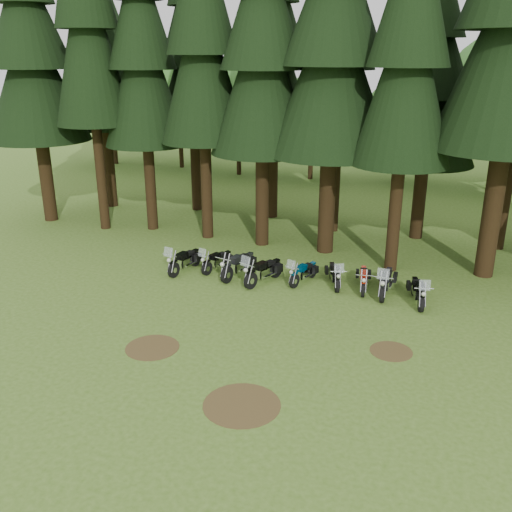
# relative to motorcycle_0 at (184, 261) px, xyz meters

# --- Properties ---
(ground) EXTENTS (120.00, 120.00, 0.00)m
(ground) POSITION_rel_motorcycle_0_xyz_m (5.14, -4.57, -0.49)
(ground) COLOR #436B1D
(ground) RESTS_ON ground
(pine_front_0) EXTENTS (5.49, 5.49, 16.17)m
(pine_front_0) POSITION_rel_motorcycle_0_xyz_m (-11.07, 4.70, 9.19)
(pine_front_0) COLOR #322110
(pine_front_0) RESTS_ON ground
(pine_front_2) EXTENTS (4.32, 4.32, 16.22)m
(pine_front_2) POSITION_rel_motorcycle_0_xyz_m (-4.64, 5.25, 9.22)
(pine_front_2) COLOR #322110
(pine_front_2) RESTS_ON ground
(pine_front_3) EXTENTS (4.32, 4.32, 17.57)m
(pine_front_3) POSITION_rel_motorcycle_0_xyz_m (-1.15, 4.93, 10.03)
(pine_front_3) COLOR #322110
(pine_front_3) RESTS_ON ground
(pine_front_4) EXTENTS (4.95, 4.95, 16.33)m
(pine_front_4) POSITION_rel_motorcycle_0_xyz_m (1.93, 4.83, 9.29)
(pine_front_4) COLOR #322110
(pine_front_4) RESTS_ON ground
(pine_front_5) EXTENTS (5.81, 5.81, 16.72)m
(pine_front_5) POSITION_rel_motorcycle_0_xyz_m (5.21, 4.87, 9.52)
(pine_front_5) COLOR #322110
(pine_front_5) RESTS_ON ground
(pine_front_6) EXTENTS (4.15, 4.15, 16.75)m
(pine_front_6) POSITION_rel_motorcycle_0_xyz_m (8.57, 3.45, 9.54)
(pine_front_6) COLOR #322110
(pine_front_6) RESTS_ON ground
(pine_back_0) EXTENTS (5.00, 5.00, 17.21)m
(pine_back_0) POSITION_rel_motorcycle_0_xyz_m (-9.54, 8.67, 9.81)
(pine_back_0) COLOR #322110
(pine_back_0) RESTS_ON ground
(pine_back_1) EXTENTS (4.52, 4.52, 16.22)m
(pine_back_1) POSITION_rel_motorcycle_0_xyz_m (-4.12, 9.77, 9.22)
(pine_back_1) COLOR #322110
(pine_back_1) RESTS_ON ground
(pine_back_2) EXTENTS (4.85, 4.85, 16.30)m
(pine_back_2) POSITION_rel_motorcycle_0_xyz_m (0.76, 9.83, 9.27)
(pine_back_2) COLOR #322110
(pine_back_2) RESTS_ON ground
(pine_back_3) EXTENTS (4.35, 4.35, 16.20)m
(pine_back_3) POSITION_rel_motorcycle_0_xyz_m (4.77, 8.37, 9.21)
(pine_back_3) COLOR #322110
(pine_back_3) RESTS_ON ground
(pine_back_4) EXTENTS (4.94, 4.94, 13.78)m
(pine_back_4) POSITION_rel_motorcycle_0_xyz_m (9.17, 8.67, 7.76)
(pine_back_4) COLOR #322110
(pine_back_4) RESTS_ON ground
(decid_0) EXTENTS (8.00, 7.78, 10.00)m
(decid_0) POSITION_rel_motorcycle_0_xyz_m (-16.96, 20.69, 5.41)
(decid_0) COLOR #322110
(decid_0) RESTS_ON ground
(decid_1) EXTENTS (7.91, 7.69, 9.88)m
(decid_1) POSITION_rel_motorcycle_0_xyz_m (-10.85, 21.19, 5.34)
(decid_1) COLOR #322110
(decid_1) RESTS_ON ground
(decid_2) EXTENTS (6.72, 6.53, 8.40)m
(decid_2) POSITION_rel_motorcycle_0_xyz_m (-5.30, 20.20, 4.46)
(decid_2) COLOR #322110
(decid_2) RESTS_ON ground
(decid_3) EXTENTS (6.12, 5.95, 7.65)m
(decid_3) POSITION_rel_motorcycle_0_xyz_m (0.42, 20.56, 4.02)
(decid_3) COLOR #322110
(decid_3) RESTS_ON ground
(decid_4) EXTENTS (5.93, 5.76, 7.41)m
(decid_4) POSITION_rel_motorcycle_0_xyz_m (6.72, 21.75, 3.88)
(decid_4) COLOR #322110
(decid_4) RESTS_ON ground
(decid_5) EXTENTS (8.45, 8.21, 10.56)m
(decid_5) POSITION_rel_motorcycle_0_xyz_m (13.43, 21.14, 5.74)
(decid_5) COLOR #322110
(decid_5) RESTS_ON ground
(dirt_patch_0) EXTENTS (1.80, 1.80, 0.01)m
(dirt_patch_0) POSITION_rel_motorcycle_0_xyz_m (2.14, -6.57, -0.49)
(dirt_patch_0) COLOR #4C3D1E
(dirt_patch_0) RESTS_ON ground
(dirt_patch_1) EXTENTS (1.40, 1.40, 0.01)m
(dirt_patch_1) POSITION_rel_motorcycle_0_xyz_m (9.64, -4.07, -0.49)
(dirt_patch_1) COLOR #4C3D1E
(dirt_patch_1) RESTS_ON ground
(dirt_patch_2) EXTENTS (2.20, 2.20, 0.01)m
(dirt_patch_2) POSITION_rel_motorcycle_0_xyz_m (6.14, -8.57, -0.49)
(dirt_patch_2) COLOR #4C3D1E
(dirt_patch_2) RESTS_ON ground
(motorcycle_0) EXTENTS (0.67, 2.34, 1.47)m
(motorcycle_0) POSITION_rel_motorcycle_0_xyz_m (0.00, 0.00, 0.00)
(motorcycle_0) COLOR black
(motorcycle_0) RESTS_ON ground
(motorcycle_1) EXTENTS (0.82, 2.06, 1.31)m
(motorcycle_1) POSITION_rel_motorcycle_0_xyz_m (1.30, 0.64, -0.05)
(motorcycle_1) COLOR black
(motorcycle_1) RESTS_ON ground
(motorcycle_2) EXTENTS (0.70, 2.42, 1.00)m
(motorcycle_2) POSITION_rel_motorcycle_0_xyz_m (2.47, 0.29, 0.02)
(motorcycle_2) COLOR black
(motorcycle_2) RESTS_ON ground
(motorcycle_3) EXTENTS (1.12, 2.37, 1.53)m
(motorcycle_3) POSITION_rel_motorcycle_0_xyz_m (3.73, -0.02, 0.02)
(motorcycle_3) COLOR black
(motorcycle_3) RESTS_ON ground
(motorcycle_4) EXTENTS (0.82, 2.06, 1.31)m
(motorcycle_4) POSITION_rel_motorcycle_0_xyz_m (5.31, 0.59, -0.05)
(motorcycle_4) COLOR black
(motorcycle_4) RESTS_ON ground
(motorcycle_5) EXTENTS (1.03, 2.07, 1.34)m
(motorcycle_5) POSITION_rel_motorcycle_0_xyz_m (6.61, 0.76, -0.04)
(motorcycle_5) COLOR black
(motorcycle_5) RESTS_ON ground
(motorcycle_6) EXTENTS (0.50, 2.11, 0.86)m
(motorcycle_6) POSITION_rel_motorcycle_0_xyz_m (7.83, 0.74, -0.05)
(motorcycle_6) COLOR black
(motorcycle_6) RESTS_ON ground
(motorcycle_7) EXTENTS (0.45, 2.42, 1.53)m
(motorcycle_7) POSITION_rel_motorcycle_0_xyz_m (8.76, 0.56, 0.02)
(motorcycle_7) COLOR black
(motorcycle_7) RESTS_ON ground
(motorcycle_8) EXTENTS (0.84, 2.22, 1.41)m
(motorcycle_8) POSITION_rel_motorcycle_0_xyz_m (10.06, 0.11, -0.02)
(motorcycle_8) COLOR black
(motorcycle_8) RESTS_ON ground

